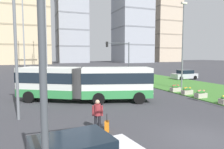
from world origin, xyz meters
TOP-DOWN VIEW (x-y plane):
  - ground_plane at (0.00, 0.00)m, footprint 260.00×260.00m
  - grass_median at (11.63, 10.00)m, footprint 10.00×70.00m
  - articulated_bus at (-3.21, 10.44)m, footprint 11.65×7.08m
  - car_silver_hatch at (16.67, 20.60)m, footprint 4.47×2.16m
  - car_grey_wagon at (-6.04, 25.78)m, footprint 4.47×2.18m
  - pedestrian_crossing at (-4.47, 2.76)m, footprint 0.54×0.36m
  - rolling_suitcase at (-4.02, 2.56)m, footprint 0.36×0.42m
  - flower_planter_2 at (7.23, 7.39)m, footprint 1.10×0.56m
  - flower_planter_3 at (7.23, 9.24)m, footprint 1.10×0.56m
  - flower_planter_4 at (7.23, 11.09)m, footprint 1.10×0.56m
  - traffic_light_near_left at (-6.08, -3.00)m, footprint 4.47×0.28m
  - traffic_light_far_right at (5.53, 22.00)m, footprint 4.02×0.28m
  - streetlight_left at (-8.50, 6.65)m, footprint 0.70×0.28m
  - streetlight_median at (9.13, 12.37)m, footprint 0.70×0.28m
  - apartment_tower_westcentre at (-8.58, 98.65)m, footprint 20.99×18.41m
  - apartment_tower_centre at (14.41, 107.79)m, footprint 15.91×15.80m
  - apartment_tower_eastcentre at (46.20, 98.01)m, footprint 17.91×18.99m
  - apartment_tower_east at (71.66, 105.44)m, footprint 16.90×18.91m
  - transmission_pylon at (-5.94, 58.42)m, footprint 9.00×6.24m

SIDE VIEW (x-z plane):
  - ground_plane at x=0.00m, z-range 0.00..0.00m
  - grass_median at x=11.63m, z-range 0.00..0.08m
  - rolling_suitcase at x=-4.02m, z-range -0.17..0.80m
  - flower_planter_2 at x=7.23m, z-range 0.06..0.80m
  - flower_planter_3 at x=7.23m, z-range 0.06..0.80m
  - flower_planter_4 at x=7.23m, z-range 0.06..0.80m
  - car_silver_hatch at x=16.67m, z-range -0.04..1.54m
  - car_grey_wagon at x=-6.04m, z-range -0.04..1.54m
  - pedestrian_crossing at x=-4.47m, z-range 0.13..1.87m
  - articulated_bus at x=-3.21m, z-range 0.15..3.15m
  - traffic_light_far_right at x=5.53m, z-range 1.15..7.25m
  - traffic_light_near_left at x=-6.08m, z-range 1.21..7.67m
  - streetlight_left at x=-8.50m, z-range 0.44..9.41m
  - streetlight_median at x=9.13m, z-range 0.45..10.64m
  - transmission_pylon at x=-5.94m, z-range 1.46..37.36m
  - apartment_tower_east at x=71.66m, z-range 0.02..40.38m
  - apartment_tower_westcentre at x=-8.58m, z-range 0.02..41.48m
  - apartment_tower_eastcentre at x=46.20m, z-range 0.02..46.19m
  - apartment_tower_centre at x=14.41m, z-range 0.02..50.66m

